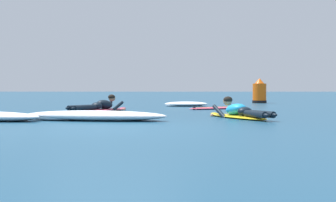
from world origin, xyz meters
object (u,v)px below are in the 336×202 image
at_px(surfer_far, 101,107).
at_px(drifting_surfboard, 215,108).
at_px(surfer_near, 239,112).
at_px(channel_marker_buoy, 259,93).

bearing_deg(surfer_far, drifting_surfboard, 23.71).
bearing_deg(surfer_near, channel_marker_buoy, 78.14).
height_order(surfer_far, drifting_surfboard, surfer_far).
bearing_deg(channel_marker_buoy, drifting_surfboard, -111.95).
height_order(surfer_near, channel_marker_buoy, channel_marker_buoy).
xyz_separation_m(surfer_near, channel_marker_buoy, (2.28, 10.88, 0.31)).
xyz_separation_m(surfer_far, drifting_surfboard, (3.48, 1.53, -0.10)).
bearing_deg(surfer_far, channel_marker_buoy, 52.18).
bearing_deg(surfer_far, surfer_near, -41.23).
bearing_deg(channel_marker_buoy, surfer_far, -127.82).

